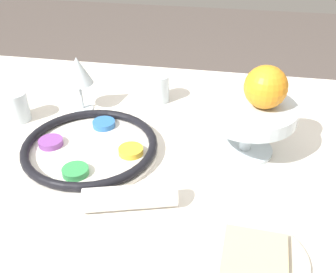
{
  "coord_description": "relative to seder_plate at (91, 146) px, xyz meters",
  "views": [
    {
      "loc": [
        0.19,
        -0.68,
        1.29
      ],
      "look_at": [
        0.07,
        0.04,
        0.8
      ],
      "focal_mm": 42.0,
      "sensor_mm": 36.0,
      "label": 1
    }
  ],
  "objects": [
    {
      "name": "napkin_roll",
      "position": [
        0.13,
        -0.16,
        0.01
      ],
      "size": [
        0.18,
        0.09,
        0.05
      ],
      "color": "white",
      "rests_on": "dining_table"
    },
    {
      "name": "fruit_stand",
      "position": [
        0.34,
        0.07,
        0.08
      ],
      "size": [
        0.2,
        0.2,
        0.12
      ],
      "color": "silver",
      "rests_on": "dining_table"
    },
    {
      "name": "orange_fruit",
      "position": [
        0.37,
        0.06,
        0.15
      ],
      "size": [
        0.09,
        0.09,
        0.09
      ],
      "color": "orange",
      "rests_on": "fruit_stand"
    },
    {
      "name": "bread_plate",
      "position": [
        0.36,
        -0.25,
        -0.01
      ],
      "size": [
        0.18,
        0.18,
        0.02
      ],
      "color": "beige",
      "rests_on": "dining_table"
    },
    {
      "name": "wine_glass",
      "position": [
        -0.09,
        0.18,
        0.09
      ],
      "size": [
        0.07,
        0.07,
        0.15
      ],
      "color": "silver",
      "rests_on": "dining_table"
    },
    {
      "name": "cup_mid",
      "position": [
        0.1,
        0.27,
        0.02
      ],
      "size": [
        0.06,
        0.06,
        0.08
      ],
      "color": "silver",
      "rests_on": "dining_table"
    },
    {
      "name": "dining_table",
      "position": [
        0.11,
        -0.0,
        -0.4
      ],
      "size": [
        1.37,
        1.0,
        0.76
      ],
      "color": "silver",
      "rests_on": "ground_plane"
    },
    {
      "name": "cup_near",
      "position": [
        -0.23,
        0.1,
        0.02
      ],
      "size": [
        0.06,
        0.06,
        0.08
      ],
      "color": "silver",
      "rests_on": "dining_table"
    },
    {
      "name": "seder_plate",
      "position": [
        0.0,
        0.0,
        0.0
      ],
      "size": [
        0.31,
        0.31,
        0.03
      ],
      "color": "silver",
      "rests_on": "dining_table"
    }
  ]
}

